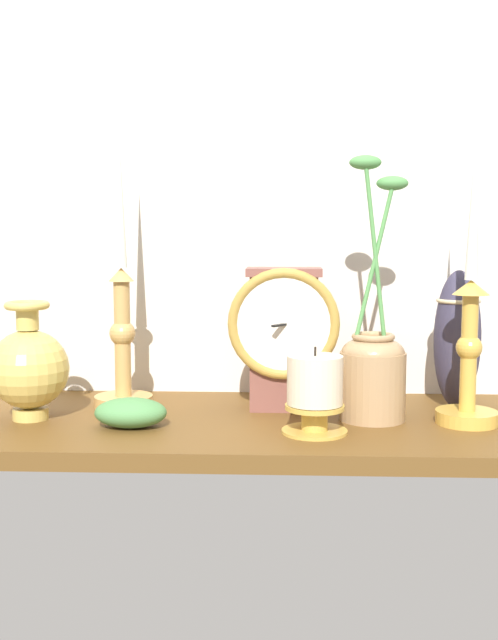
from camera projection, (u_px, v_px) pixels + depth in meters
ground_plane at (217, 426)px, 108.60cm from camera, size 100.00×36.00×2.40cm
back_wall at (226, 193)px, 123.05cm from camera, size 120.00×2.00×65.00cm
mantel_clock at (284, 334)px, 111.93cm from camera, size 16.12×9.34×21.17cm
candlestick_tall_left at (122, 329)px, 113.46cm from camera, size 8.72×8.72×42.70cm
candlestick_tall_center at (469, 338)px, 103.80cm from camera, size 8.50×8.50×40.63cm
brass_vase_bulbous at (29, 367)px, 106.85cm from camera, size 11.08×11.08×16.68cm
brass_vase_jar at (372, 365)px, 107.08cm from camera, size 9.22×9.22×36.66cm
pillar_candle_front at (315, 392)px, 99.79cm from camera, size 8.67×8.67×11.42cm
tall_ceramic_vase at (457, 338)px, 113.81cm from camera, size 6.90×6.90×20.63cm
ivy_sprig at (131, 413)px, 103.00cm from camera, size 9.79×6.86×4.01cm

